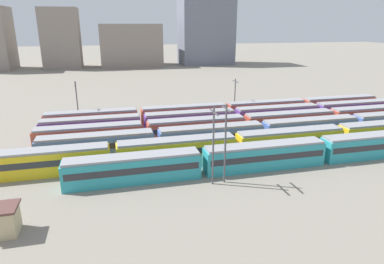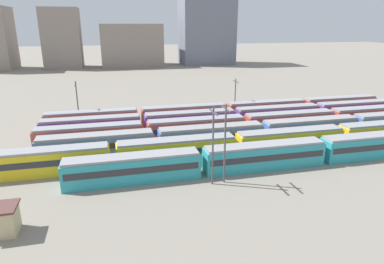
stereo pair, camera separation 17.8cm
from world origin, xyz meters
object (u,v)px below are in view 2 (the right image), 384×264
(train_track_3, at_px, (289,121))
(catenary_pole_3, at_px, (77,101))
(train_track_4, at_px, (235,117))
(catenary_pole_0, at_px, (213,143))
(train_track_1, at_px, (290,140))
(signal_hut, at_px, (0,220))
(train_track_2, at_px, (355,125))
(train_track_5, at_px, (226,111))
(catenary_pole_1, at_px, (235,95))
(catenary_pole_2, at_px, (225,140))

(train_track_3, relative_size, catenary_pole_3, 10.10)
(train_track_4, relative_size, catenary_pole_0, 7.21)
(train_track_1, xyz_separation_m, signal_hut, (-39.64, -14.07, -0.35))
(train_track_1, xyz_separation_m, train_track_2, (16.47, 5.20, 0.00))
(train_track_5, xyz_separation_m, signal_hut, (-35.92, -34.87, -0.35))
(train_track_4, relative_size, train_track_5, 1.00)
(train_track_4, bearing_deg, catenary_pole_3, 165.56)
(train_track_5, distance_m, catenary_pole_1, 5.01)
(train_track_2, height_order, catenary_pole_0, catenary_pole_0)
(catenary_pole_3, bearing_deg, train_track_2, -19.78)
(train_track_1, relative_size, train_track_3, 1.00)
(train_track_4, bearing_deg, signal_hut, -140.52)
(train_track_1, height_order, train_track_2, same)
(train_track_5, bearing_deg, train_track_2, -37.70)
(catenary_pole_3, bearing_deg, signal_hut, -97.44)
(train_track_5, relative_size, catenary_pole_3, 8.06)
(train_track_3, bearing_deg, catenary_pole_1, 116.08)
(catenary_pole_0, bearing_deg, train_track_5, 67.46)
(train_track_5, xyz_separation_m, catenary_pole_2, (-10.46, -29.08, 3.97))
(train_track_1, distance_m, catenary_pole_3, 42.11)
(train_track_1, relative_size, catenary_pole_0, 9.03)
(train_track_5, bearing_deg, train_track_3, -47.72)
(train_track_4, height_order, train_track_5, same)
(train_track_1, xyz_separation_m, catenary_pole_0, (-15.85, -8.42, 3.83))
(train_track_1, relative_size, catenary_pole_1, 11.00)
(train_track_3, bearing_deg, catenary_pole_2, -136.84)
(train_track_5, distance_m, catenary_pole_2, 31.15)
(train_track_1, xyz_separation_m, catenary_pole_1, (-0.73, 23.62, 2.87))
(train_track_3, distance_m, catenary_pole_0, 28.89)
(train_track_3, height_order, catenary_pole_1, catenary_pole_1)
(train_track_4, bearing_deg, catenary_pole_2, -113.84)
(catenary_pole_1, distance_m, signal_hut, 54.27)
(train_track_1, bearing_deg, train_track_5, 100.14)
(train_track_5, bearing_deg, catenary_pole_0, -112.54)
(train_track_1, distance_m, catenary_pole_2, 16.89)
(catenary_pole_1, relative_size, catenary_pole_2, 0.80)
(train_track_2, distance_m, catenary_pole_3, 54.50)
(catenary_pole_0, distance_m, catenary_pole_1, 35.44)
(catenary_pole_1, relative_size, signal_hut, 2.36)
(catenary_pole_3, xyz_separation_m, signal_hut, (-4.92, -37.68, -3.62))
(catenary_pole_0, distance_m, catenary_pole_2, 1.68)
(train_track_2, xyz_separation_m, catenary_pole_3, (-51.19, 18.41, 3.26))
(train_track_5, height_order, catenary_pole_2, catenary_pole_2)
(catenary_pole_3, height_order, signal_hut, catenary_pole_3)
(catenary_pole_1, bearing_deg, train_track_2, -46.96)
(train_track_1, bearing_deg, signal_hut, -160.46)
(train_track_3, bearing_deg, train_track_1, -118.89)
(train_track_3, distance_m, catenary_pole_1, 14.99)
(signal_hut, bearing_deg, catenary_pole_0, 13.36)
(train_track_1, height_order, catenary_pole_0, catenary_pole_0)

